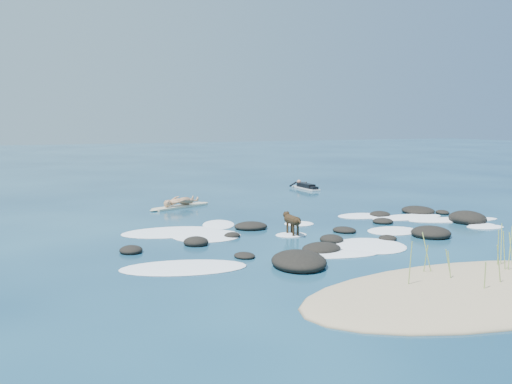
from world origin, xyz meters
name	(u,v)px	position (x,y,z in m)	size (l,w,h in m)	color
ground	(306,229)	(0.00, 0.00, 0.00)	(160.00, 160.00, 0.00)	#0A2642
sand_dune	(478,292)	(0.00, -8.20, 0.00)	(9.00, 4.40, 0.60)	#9E8966
dune_grass	(477,258)	(0.47, -7.66, 0.62)	(3.56, 1.86, 1.22)	#8BAC53
reef_rocks	(370,232)	(1.52, -1.75, 0.11)	(14.05, 8.06, 0.58)	black
breaking_foam	(309,234)	(-0.28, -0.77, 0.01)	(15.59, 7.90, 0.12)	white
standing_surfer_rig	(180,191)	(-2.70, 6.77, 0.75)	(3.16, 1.64, 1.89)	beige
paddling_surfer_rig	(306,186)	(5.76, 10.62, 0.15)	(1.18, 2.61, 0.45)	silver
dog	(292,220)	(-0.97, -0.77, 0.53)	(0.33, 1.26, 0.80)	black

